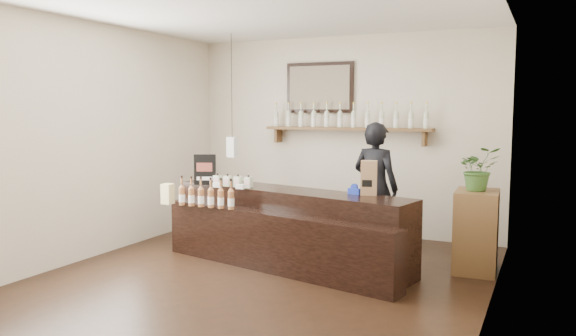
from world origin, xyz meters
The scene contains 10 objects.
ground centered at (0.00, 0.00, 0.00)m, with size 5.00×5.00×0.00m, color black.
room_shell centered at (0.00, 0.00, 1.70)m, with size 5.00×5.00×5.00m.
back_wall_decor centered at (-0.15, 2.37, 1.76)m, with size 2.66×0.96×1.69m.
counter centered at (-0.02, 0.59, 0.40)m, with size 3.09×1.46×1.00m.
promo_sign centered at (-1.11, 0.62, 1.04)m, with size 0.25×0.12×0.37m.
paper_bag centered at (0.94, 0.69, 1.04)m, with size 0.20×0.16×0.37m.
tape_dispenser centered at (0.79, 0.67, 0.90)m, with size 0.15×0.08×0.12m.
side_cabinet centered at (2.00, 1.23, 0.45)m, with size 0.48×0.63×0.89m.
potted_plant centered at (2.00, 1.23, 1.13)m, with size 0.43×0.37×0.48m, color #355C24.
shopkeeper centered at (0.77, 1.55, 0.91)m, with size 0.67×0.44×1.83m, color black.
Camera 1 is at (2.69, -5.10, 1.77)m, focal length 35.00 mm.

